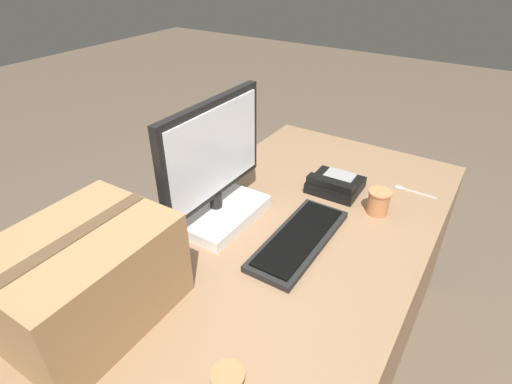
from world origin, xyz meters
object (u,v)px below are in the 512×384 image
object	(u,v)px
keyboard	(299,239)
spoon	(408,190)
desk_phone	(335,184)
monitor	(215,177)
cardboard_box	(85,278)
paper_cup_right	(378,202)

from	to	relation	value
keyboard	spoon	bearing A→B (deg)	-22.00
keyboard	desk_phone	size ratio (longest dim) A/B	2.22
monitor	keyboard	world-z (taller)	monitor
desk_phone	cardboard_box	world-z (taller)	cardboard_box
spoon	cardboard_box	bearing A→B (deg)	66.09
monitor	cardboard_box	bearing A→B (deg)	179.86
desk_phone	spoon	size ratio (longest dim) A/B	1.20
cardboard_box	keyboard	bearing A→B (deg)	-29.64
keyboard	spoon	size ratio (longest dim) A/B	2.67
monitor	spoon	size ratio (longest dim) A/B	2.96
keyboard	cardboard_box	xyz separation A→B (m)	(-0.56, 0.32, 0.12)
spoon	cardboard_box	xyz separation A→B (m)	(-1.08, 0.53, 0.13)
desk_phone	paper_cup_right	distance (m)	0.20
desk_phone	paper_cup_right	world-z (taller)	paper_cup_right
keyboard	desk_phone	world-z (taller)	desk_phone
monitor	keyboard	size ratio (longest dim) A/B	1.11
keyboard	desk_phone	distance (m)	0.37
monitor	paper_cup_right	bearing A→B (deg)	-54.74
keyboard	cardboard_box	world-z (taller)	cardboard_box
desk_phone	spoon	world-z (taller)	desk_phone
desk_phone	monitor	bearing A→B (deg)	143.12
keyboard	paper_cup_right	distance (m)	0.35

